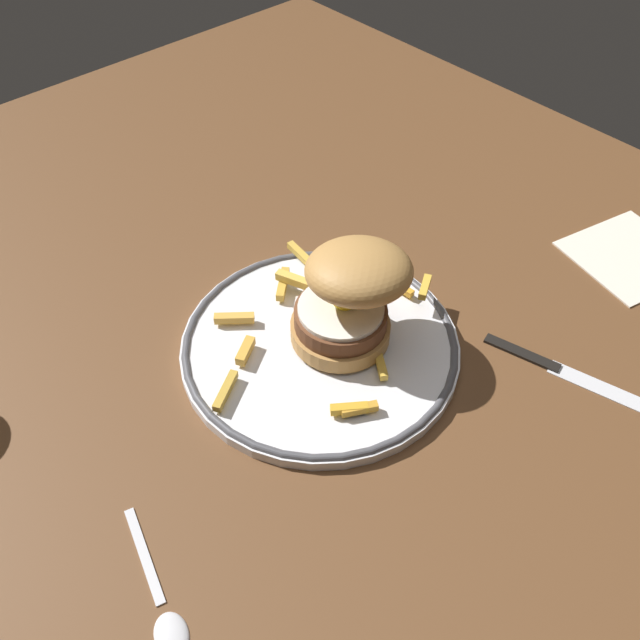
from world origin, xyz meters
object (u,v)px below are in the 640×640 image
Objects in this scene: spoon at (165,615)px; napkin at (630,255)px; knife at (555,367)px; dinner_plate at (320,345)px; burger at (351,294)px.

spoon reaches higher than napkin.
spoon is (-5.65, -42.96, 0.10)cm from knife.
dinner_plate is 2.16× the size of spoon.
dinner_plate is 39.55cm from napkin.
spoon is at bearing -65.84° from dinner_plate.
knife is at bearing 82.50° from spoon.
napkin is (12.52, 34.17, -6.97)cm from burger.
napkin is at bearing 69.71° from dinner_plate.
burger is at bearing 110.03° from spoon.
knife is 1.37× the size of napkin.
dinner_plate is at bearing -110.29° from napkin.
burger reaches higher than knife.
spoon reaches higher than knife.
napkin is (-4.02, 21.07, -0.06)cm from knife.
burger is at bearing -110.12° from napkin.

